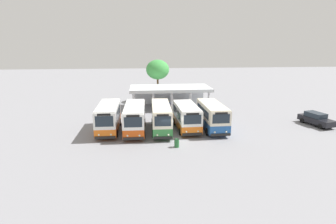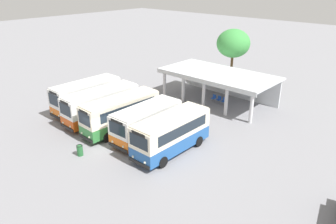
# 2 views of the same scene
# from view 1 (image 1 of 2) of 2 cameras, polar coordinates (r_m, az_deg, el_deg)

# --- Properties ---
(ground_plane) EXTENTS (180.00, 180.00, 0.00)m
(ground_plane) POSITION_cam_1_polar(r_m,az_deg,el_deg) (29.26, 0.84, -5.89)
(ground_plane) COLOR gray
(city_bus_nearest_orange) EXTENTS (2.41, 7.50, 3.23)m
(city_bus_nearest_orange) POSITION_cam_1_polar(r_m,az_deg,el_deg) (32.26, -12.49, -0.99)
(city_bus_nearest_orange) COLOR black
(city_bus_nearest_orange) RESTS_ON ground
(city_bus_second_in_row) EXTENTS (2.52, 7.90, 3.18)m
(city_bus_second_in_row) POSITION_cam_1_polar(r_m,az_deg,el_deg) (31.63, -7.04, -1.10)
(city_bus_second_in_row) COLOR black
(city_bus_second_in_row) RESTS_ON ground
(city_bus_middle_cream) EXTENTS (2.39, 7.90, 3.20)m
(city_bus_middle_cream) POSITION_cam_1_polar(r_m,az_deg,el_deg) (31.63, -1.47, -0.98)
(city_bus_middle_cream) COLOR black
(city_bus_middle_cream) RESTS_ON ground
(city_bus_fourth_amber) EXTENTS (2.60, 6.86, 3.04)m
(city_bus_fourth_amber) POSITION_cam_1_polar(r_m,az_deg,el_deg) (32.30, 3.94, -0.84)
(city_bus_fourth_amber) COLOR black
(city_bus_fourth_amber) RESTS_ON ground
(city_bus_fifth_blue) EXTENTS (2.46, 7.29, 3.16)m
(city_bus_fifth_blue) POSITION_cam_1_polar(r_m,az_deg,el_deg) (32.70, 9.33, -0.70)
(city_bus_fifth_blue) COLOR black
(city_bus_fifth_blue) RESTS_ON ground
(parked_car_flank) EXTENTS (2.72, 4.82, 1.62)m
(parked_car_flank) POSITION_cam_1_polar(r_m,az_deg,el_deg) (39.04, 28.85, -1.27)
(parked_car_flank) COLOR black
(parked_car_flank) RESTS_ON ground
(terminal_canopy) EXTENTS (12.75, 6.38, 3.40)m
(terminal_canopy) POSITION_cam_1_polar(r_m,az_deg,el_deg) (44.02, 0.35, 4.51)
(terminal_canopy) COLOR silver
(terminal_canopy) RESTS_ON ground
(waiting_chair_end_by_column) EXTENTS (0.45, 0.45, 0.86)m
(waiting_chair_end_by_column) POSITION_cam_1_polar(r_m,az_deg,el_deg) (43.50, 0.22, 1.52)
(waiting_chair_end_by_column) COLOR slate
(waiting_chair_end_by_column) RESTS_ON ground
(waiting_chair_second_from_end) EXTENTS (0.45, 0.45, 0.86)m
(waiting_chair_second_from_end) POSITION_cam_1_polar(r_m,az_deg,el_deg) (43.58, 1.12, 1.54)
(waiting_chair_second_from_end) COLOR slate
(waiting_chair_second_from_end) RESTS_ON ground
(waiting_chair_middle_seat) EXTENTS (0.45, 0.45, 0.86)m
(waiting_chair_middle_seat) POSITION_cam_1_polar(r_m,az_deg,el_deg) (43.64, 2.02, 1.55)
(waiting_chair_middle_seat) COLOR slate
(waiting_chair_middle_seat) RESTS_ON ground
(roadside_tree_behind_canopy) EXTENTS (4.08, 4.08, 7.42)m
(roadside_tree_behind_canopy) POSITION_cam_1_polar(r_m,az_deg,el_deg) (48.22, -2.21, 8.93)
(roadside_tree_behind_canopy) COLOR brown
(roadside_tree_behind_canopy) RESTS_ON ground
(litter_bin_apron) EXTENTS (0.49, 0.49, 0.90)m
(litter_bin_apron) POSITION_cam_1_polar(r_m,az_deg,el_deg) (27.10, 1.86, -6.53)
(litter_bin_apron) COLOR #266633
(litter_bin_apron) RESTS_ON ground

